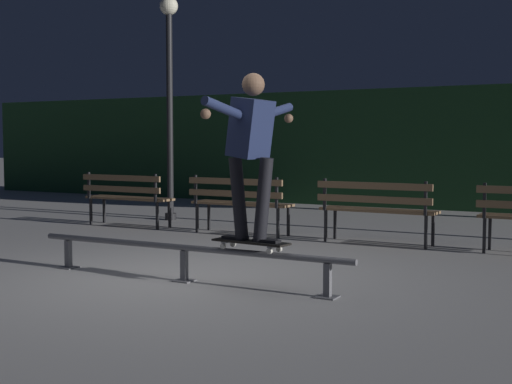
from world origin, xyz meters
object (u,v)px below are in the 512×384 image
(park_bench_leftmost, at_px, (126,194))
(park_bench_right_center, at_px, (376,205))
(skateboarder, at_px, (251,142))
(lamp_post_left, at_px, (169,79))
(skateboard, at_px, (251,242))
(park_bench_left_center, at_px, (239,199))
(grind_rail, at_px, (184,253))

(park_bench_leftmost, bearing_deg, park_bench_right_center, 0.00)
(skateboarder, height_order, lamp_post_left, lamp_post_left)
(skateboard, height_order, skateboarder, skateboarder)
(park_bench_right_center, bearing_deg, lamp_post_left, 164.77)
(skateboard, relative_size, skateboarder, 0.51)
(park_bench_left_center, distance_m, lamp_post_left, 3.04)
(skateboard, distance_m, park_bench_leftmost, 5.27)
(park_bench_leftmost, distance_m, park_bench_left_center, 2.12)
(skateboard, xyz_separation_m, park_bench_right_center, (0.12, 3.27, 0.10))
(park_bench_left_center, bearing_deg, park_bench_leftmost, 180.00)
(park_bench_leftmost, height_order, park_bench_left_center, same)
(skateboarder, relative_size, park_bench_leftmost, 0.97)
(skateboarder, height_order, park_bench_leftmost, skateboarder)
(skateboard, distance_m, skateboarder, 0.94)
(park_bench_left_center, xyz_separation_m, park_bench_right_center, (2.12, 0.00, 0.00))
(park_bench_right_center, bearing_deg, skateboard, -92.13)
(skateboard, relative_size, park_bench_right_center, 0.49)
(skateboarder, distance_m, park_bench_left_center, 3.93)
(skateboard, distance_m, park_bench_right_center, 3.28)
(park_bench_left_center, relative_size, lamp_post_left, 0.41)
(skateboard, bearing_deg, park_bench_left_center, 121.46)
(skateboarder, relative_size, park_bench_right_center, 0.97)
(skateboarder, distance_m, park_bench_leftmost, 5.33)
(grind_rail, bearing_deg, park_bench_left_center, 110.90)
(skateboard, distance_m, lamp_post_left, 6.32)
(grind_rail, distance_m, park_bench_left_center, 3.51)
(park_bench_left_center, bearing_deg, skateboarder, -58.50)
(skateboarder, distance_m, park_bench_right_center, 3.38)
(park_bench_left_center, height_order, lamp_post_left, lamp_post_left)
(park_bench_leftmost, relative_size, lamp_post_left, 0.41)
(grind_rail, height_order, skateboarder, skateboarder)
(skateboarder, bearing_deg, lamp_post_left, 132.59)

